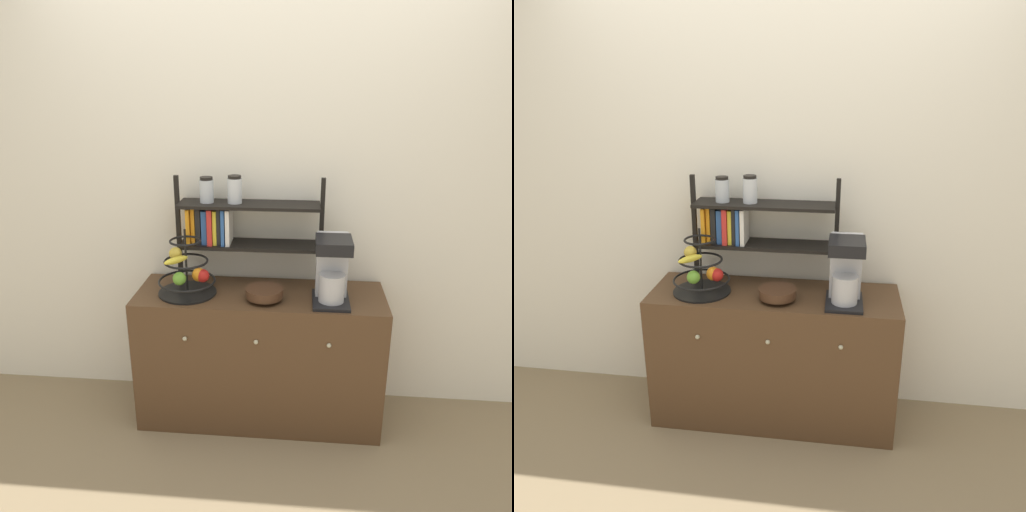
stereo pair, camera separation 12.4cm
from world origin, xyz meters
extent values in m
plane|color=#847051|center=(0.00, 0.00, 0.00)|extent=(12.00, 12.00, 0.00)
cube|color=silver|center=(0.00, 0.50, 1.30)|extent=(7.00, 0.05, 2.60)
cube|color=#4C331E|center=(0.00, 0.23, 0.39)|extent=(1.37, 0.46, 0.78)
sphere|color=#B2AD8C|center=(-0.38, -0.01, 0.61)|extent=(0.02, 0.02, 0.02)
sphere|color=#B2AD8C|center=(0.00, -0.01, 0.61)|extent=(0.02, 0.02, 0.02)
sphere|color=#B2AD8C|center=(0.38, -0.01, 0.61)|extent=(0.02, 0.02, 0.02)
cube|color=black|center=(0.38, 0.15, 0.79)|extent=(0.19, 0.26, 0.02)
cube|color=#B7B7BC|center=(0.38, 0.22, 0.97)|extent=(0.16, 0.10, 0.34)
cylinder|color=#B7B7BC|center=(0.38, 0.13, 0.88)|extent=(0.13, 0.13, 0.15)
cube|color=black|center=(0.38, 0.14, 1.11)|extent=(0.18, 0.21, 0.06)
cylinder|color=black|center=(-0.40, 0.19, 0.79)|extent=(0.32, 0.32, 0.01)
cylinder|color=black|center=(-0.40, 0.19, 0.97)|extent=(0.01, 0.01, 0.36)
torus|color=black|center=(-0.40, 0.19, 0.86)|extent=(0.31, 0.31, 0.01)
torus|color=black|center=(-0.40, 0.19, 0.97)|extent=(0.24, 0.24, 0.01)
torus|color=black|center=(-0.40, 0.19, 1.09)|extent=(0.17, 0.17, 0.01)
sphere|color=red|center=(-0.31, 0.18, 0.89)|extent=(0.07, 0.07, 0.07)
sphere|color=#6BAD33|center=(-0.42, 0.13, 0.89)|extent=(0.07, 0.07, 0.07)
sphere|color=orange|center=(-0.33, 0.19, 0.90)|extent=(0.08, 0.08, 0.08)
ellipsoid|color=yellow|center=(-0.44, 0.14, 1.00)|extent=(0.13, 0.14, 0.04)
sphere|color=gold|center=(-0.46, 0.21, 1.01)|extent=(0.07, 0.07, 0.07)
cylinder|color=#422819|center=(0.03, 0.14, 0.80)|extent=(0.11, 0.11, 0.02)
cylinder|color=#422819|center=(0.03, 0.14, 0.83)|extent=(0.20, 0.20, 0.05)
cube|color=black|center=(-0.47, 0.36, 1.09)|extent=(0.02, 0.02, 0.62)
cube|color=black|center=(0.33, 0.36, 1.09)|extent=(0.02, 0.02, 0.62)
cube|color=black|center=(-0.07, 0.36, 1.02)|extent=(0.77, 0.20, 0.02)
cube|color=black|center=(-0.07, 0.36, 1.25)|extent=(0.77, 0.20, 0.02)
cube|color=orange|center=(-0.40, 0.36, 1.13)|extent=(0.02, 0.16, 0.20)
cube|color=orange|center=(-0.38, 0.36, 1.13)|extent=(0.02, 0.12, 0.20)
cube|color=black|center=(-0.35, 0.36, 1.13)|extent=(0.03, 0.13, 0.20)
cube|color=#2D599E|center=(-0.32, 0.36, 1.12)|extent=(0.03, 0.12, 0.19)
cube|color=red|center=(-0.28, 0.36, 1.13)|extent=(0.03, 0.16, 0.20)
cube|color=yellow|center=(-0.26, 0.36, 1.13)|extent=(0.02, 0.13, 0.19)
cube|color=black|center=(-0.23, 0.36, 1.13)|extent=(0.02, 0.14, 0.20)
cube|color=#2D599E|center=(-0.21, 0.36, 1.13)|extent=(0.02, 0.16, 0.20)
cube|color=white|center=(-0.19, 0.36, 1.13)|extent=(0.02, 0.16, 0.20)
cylinder|color=silver|center=(-0.31, 0.36, 1.32)|extent=(0.08, 0.08, 0.12)
cylinder|color=black|center=(-0.31, 0.36, 1.39)|extent=(0.07, 0.07, 0.02)
cylinder|color=silver|center=(-0.15, 0.36, 1.33)|extent=(0.08, 0.08, 0.13)
cylinder|color=black|center=(-0.15, 0.36, 1.40)|extent=(0.07, 0.07, 0.02)
camera|label=1|loc=(0.22, -2.28, 1.90)|focal=35.00mm
camera|label=2|loc=(0.34, -2.26, 1.90)|focal=35.00mm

